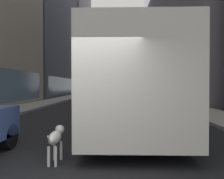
% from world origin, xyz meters
% --- Properties ---
extents(ground_plane, '(120.00, 120.00, 0.00)m').
position_xyz_m(ground_plane, '(0.00, 35.00, 0.00)').
color(ground_plane, black).
extents(sidewalk_left, '(2.40, 110.00, 0.15)m').
position_xyz_m(sidewalk_left, '(-5.70, 35.00, 0.07)').
color(sidewalk_left, gray).
rests_on(sidewalk_left, ground).
extents(sidewalk_right, '(2.40, 110.00, 0.15)m').
position_xyz_m(sidewalk_right, '(5.70, 35.00, 0.07)').
color(sidewalk_right, '#ADA89E').
rests_on(sidewalk_right, ground).
extents(building_left_far, '(9.56, 20.48, 35.84)m').
position_xyz_m(building_left_far, '(-11.90, 52.46, 17.91)').
color(building_left_far, slate).
rests_on(building_left_far, ground).
extents(transit_bus, '(2.78, 11.53, 3.05)m').
position_xyz_m(transit_bus, '(1.20, 6.87, 1.78)').
color(transit_bus, silver).
rests_on(transit_bus, ground).
extents(car_silver_sedan, '(1.81, 4.36, 1.62)m').
position_xyz_m(car_silver_sedan, '(2.80, 35.84, 0.82)').
color(car_silver_sedan, '#B7BABF').
rests_on(car_silver_sedan, ground).
extents(car_black_suv, '(1.86, 4.62, 1.62)m').
position_xyz_m(car_black_suv, '(-2.80, 33.69, 0.82)').
color(car_black_suv, black).
rests_on(car_black_suv, ground).
extents(car_white_van, '(1.78, 4.26, 1.62)m').
position_xyz_m(car_white_van, '(-1.20, 18.00, 0.82)').
color(car_white_van, silver).
rests_on(car_white_van, ground).
extents(dalmatian_dog, '(0.22, 0.96, 0.72)m').
position_xyz_m(dalmatian_dog, '(-0.50, 1.57, 0.51)').
color(dalmatian_dog, white).
rests_on(dalmatian_dog, ground).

